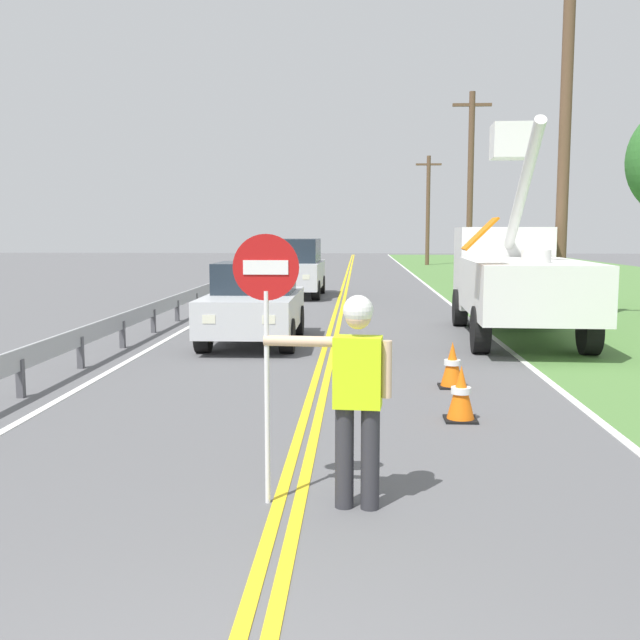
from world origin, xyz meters
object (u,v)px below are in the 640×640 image
(utility_pole_near, at_px, (565,137))
(stop_sign_paddle, at_px, (266,308))
(traffic_cone_mid, at_px, (452,366))
(flagger_worker, at_px, (356,388))
(oncoming_suv_second, at_px, (296,267))
(utility_bucket_truck, at_px, (514,274))
(traffic_cone_lead, at_px, (461,394))
(utility_pole_mid, at_px, (470,184))
(oncoming_sedan_nearest, at_px, (254,304))
(utility_pole_far, at_px, (428,208))

(utility_pole_near, bearing_deg, stop_sign_paddle, -114.99)
(stop_sign_paddle, xyz_separation_m, traffic_cone_mid, (2.20, 4.95, -1.37))
(flagger_worker, xyz_separation_m, utility_pole_near, (4.90, 12.23, 3.54))
(oncoming_suv_second, height_order, utility_pole_near, utility_pole_near)
(oncoming_suv_second, relative_size, utility_pole_near, 0.53)
(utility_bucket_truck, bearing_deg, traffic_cone_lead, -105.92)
(utility_pole_mid, relative_size, traffic_cone_mid, 12.57)
(traffic_cone_lead, distance_m, traffic_cone_mid, 2.01)
(utility_bucket_truck, relative_size, utility_pole_near, 0.78)
(stop_sign_paddle, bearing_deg, oncoming_suv_second, 94.14)
(oncoming_sedan_nearest, bearing_deg, flagger_worker, -76.85)
(stop_sign_paddle, relative_size, oncoming_sedan_nearest, 0.57)
(utility_pole_near, distance_m, traffic_cone_lead, 10.77)
(oncoming_suv_second, relative_size, traffic_cone_lead, 6.61)
(oncoming_suv_second, bearing_deg, traffic_cone_mid, -76.81)
(flagger_worker, relative_size, oncoming_suv_second, 0.39)
(oncoming_sedan_nearest, xyz_separation_m, utility_pole_near, (7.10, 2.83, 3.76))
(utility_pole_mid, bearing_deg, traffic_cone_mid, -98.78)
(flagger_worker, bearing_deg, oncoming_suv_second, 96.21)
(oncoming_suv_second, xyz_separation_m, traffic_cone_mid, (3.70, -15.81, -0.72))
(flagger_worker, relative_size, traffic_cone_mid, 2.61)
(oncoming_suv_second, relative_size, utility_pole_far, 0.60)
(traffic_cone_lead, bearing_deg, utility_pole_far, 85.37)
(utility_pole_near, bearing_deg, oncoming_suv_second, 129.80)
(utility_pole_far, relative_size, traffic_cone_mid, 10.97)
(stop_sign_paddle, height_order, oncoming_suv_second, stop_sign_paddle)
(flagger_worker, distance_m, utility_pole_far, 47.72)
(oncoming_sedan_nearest, bearing_deg, traffic_cone_mid, -50.30)
(utility_bucket_truck, distance_m, oncoming_sedan_nearest, 5.91)
(stop_sign_paddle, bearing_deg, traffic_cone_mid, 66.02)
(stop_sign_paddle, distance_m, utility_pole_far, 47.70)
(oncoming_sedan_nearest, relative_size, utility_pole_near, 0.47)
(utility_pole_mid, bearing_deg, stop_sign_paddle, -101.50)
(flagger_worker, height_order, traffic_cone_mid, flagger_worker)
(flagger_worker, relative_size, stop_sign_paddle, 0.78)
(utility_bucket_truck, relative_size, oncoming_suv_second, 1.49)
(oncoming_sedan_nearest, distance_m, traffic_cone_mid, 5.71)
(traffic_cone_mid, bearing_deg, stop_sign_paddle, -113.98)
(utility_pole_near, bearing_deg, traffic_cone_lead, -111.38)
(utility_pole_mid, relative_size, utility_pole_far, 1.15)
(oncoming_suv_second, bearing_deg, oncoming_sedan_nearest, -89.65)
(utility_bucket_truck, relative_size, traffic_cone_mid, 9.85)
(traffic_cone_lead, bearing_deg, stop_sign_paddle, -124.99)
(utility_pole_near, height_order, traffic_cone_mid, utility_pole_near)
(utility_pole_far, bearing_deg, flagger_worker, -95.89)
(utility_pole_near, bearing_deg, utility_pole_far, 90.02)
(oncoming_suv_second, relative_size, utility_pole_mid, 0.53)
(traffic_cone_mid, bearing_deg, utility_pole_near, 64.32)
(flagger_worker, relative_size, utility_pole_far, 0.24)
(oncoming_suv_second, distance_m, traffic_cone_mid, 16.26)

